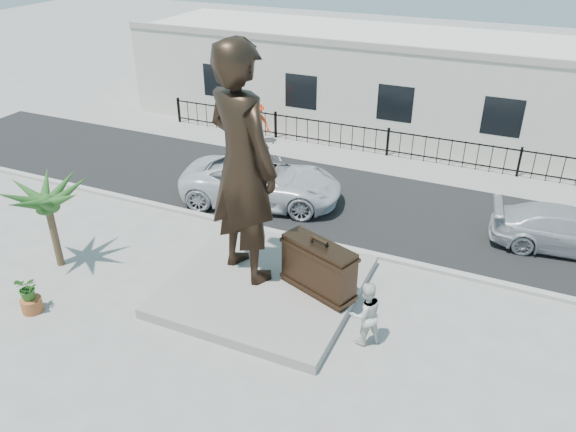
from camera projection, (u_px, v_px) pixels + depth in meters
name	position (u px, v px, depth m)	size (l,w,h in m)	color
ground	(257.00, 325.00, 14.90)	(100.00, 100.00, 0.00)	#9E9991
street	(353.00, 200.00, 21.30)	(40.00, 7.00, 0.01)	black
curb	(319.00, 242.00, 18.47)	(40.00, 0.25, 0.12)	#A5A399
far_sidewalk	(382.00, 162.00, 24.50)	(40.00, 2.50, 0.02)	#9E9991
plinth	(265.00, 285.00, 16.20)	(5.20, 5.20, 0.30)	gray
fence	(388.00, 143.00, 24.85)	(22.00, 0.10, 1.20)	black
building	(413.00, 84.00, 27.45)	(28.00, 7.00, 4.40)	silver
statue	(242.00, 165.00, 15.02)	(2.47, 1.62, 6.76)	black
suitcase	(318.00, 268.00, 15.36)	(2.18, 0.69, 1.54)	black
tourist	(366.00, 314.00, 13.91)	(0.86, 0.67, 1.77)	silver
car_white	(262.00, 181.00, 20.80)	(2.72, 5.90, 1.64)	silver
car_silver	(567.00, 230.00, 17.93)	(1.90, 4.67, 1.36)	#ADAEB2
worker	(258.00, 123.00, 26.02)	(1.24, 0.71, 1.92)	#F7380D
palm_tree	(61.00, 264.00, 17.44)	(1.80, 1.80, 3.20)	#224A1B
planter	(32.00, 305.00, 15.32)	(0.56, 0.56, 0.40)	#9D5129
shrub	(27.00, 288.00, 15.06)	(0.63, 0.55, 0.70)	#2C5E1E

